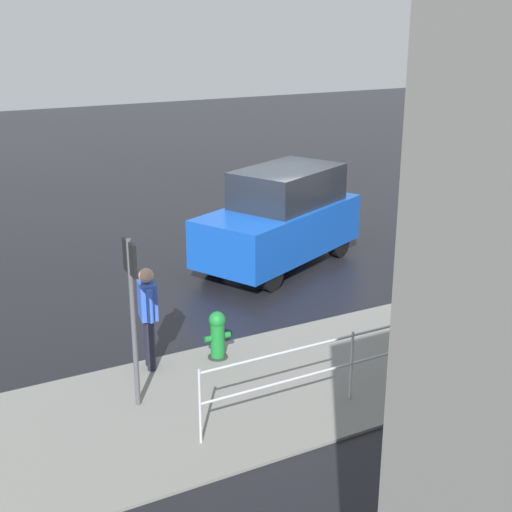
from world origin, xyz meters
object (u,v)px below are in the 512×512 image
at_px(fire_hydrant, 217,336).
at_px(pedestrian, 148,311).
at_px(sign_post, 132,300).
at_px(moving_hatchback, 281,218).

bearing_deg(fire_hydrant, pedestrian, -10.34).
height_order(pedestrian, sign_post, sign_post).
height_order(fire_hydrant, pedestrian, pedestrian).
xyz_separation_m(pedestrian, sign_post, (0.53, 0.94, 0.62)).
distance_m(moving_hatchback, sign_post, 6.28).
bearing_deg(fire_hydrant, sign_post, 25.79).
distance_m(fire_hydrant, sign_post, 2.09).
relative_size(moving_hatchback, fire_hydrant, 5.30).
distance_m(moving_hatchback, pedestrian, 5.24).
bearing_deg(pedestrian, sign_post, 60.56).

